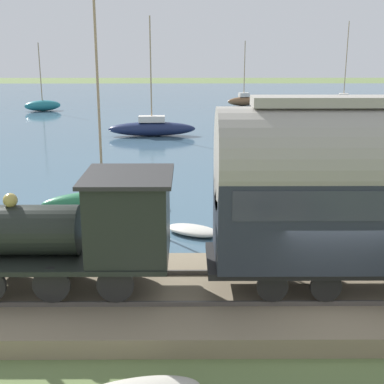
{
  "coord_description": "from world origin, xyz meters",
  "views": [
    {
      "loc": [
        -12.04,
        3.49,
        6.61
      ],
      "look_at": [
        5.08,
        3.36,
        1.87
      ],
      "focal_mm": 50.0,
      "sensor_mm": 36.0,
      "label": 1
    }
  ],
  "objects_px": {
    "sailboat_brown": "(244,100)",
    "sailboat_gray": "(343,100)",
    "rowboat_far_out": "(193,230)",
    "rowboat_mid_harbor": "(302,185)",
    "sailboat_navy": "(152,128)",
    "sailboat_green": "(103,199)",
    "sailboat_teal": "(43,105)",
    "steam_locomotive": "(78,226)"
  },
  "relations": [
    {
      "from": "sailboat_navy",
      "to": "rowboat_mid_harbor",
      "type": "xyz_separation_m",
      "value": [
        -15.34,
        -8.08,
        -0.4
      ]
    },
    {
      "from": "sailboat_green",
      "to": "steam_locomotive",
      "type": "bearing_deg",
      "value": 170.56
    },
    {
      "from": "rowboat_far_out",
      "to": "rowboat_mid_harbor",
      "type": "relative_size",
      "value": 0.98
    },
    {
      "from": "sailboat_gray",
      "to": "sailboat_teal",
      "type": "height_order",
      "value": "sailboat_gray"
    },
    {
      "from": "sailboat_gray",
      "to": "rowboat_mid_harbor",
      "type": "height_order",
      "value": "sailboat_gray"
    },
    {
      "from": "sailboat_brown",
      "to": "rowboat_far_out",
      "type": "xyz_separation_m",
      "value": [
        -42.05,
        6.06,
        -0.43
      ]
    },
    {
      "from": "rowboat_far_out",
      "to": "rowboat_mid_harbor",
      "type": "xyz_separation_m",
      "value": [
        6.2,
        -5.21,
        0.05
      ]
    },
    {
      "from": "sailboat_teal",
      "to": "sailboat_brown",
      "type": "bearing_deg",
      "value": -98.43
    },
    {
      "from": "sailboat_navy",
      "to": "sailboat_gray",
      "type": "distance_m",
      "value": 28.99
    },
    {
      "from": "sailboat_brown",
      "to": "sailboat_teal",
      "type": "relative_size",
      "value": 1.03
    },
    {
      "from": "sailboat_navy",
      "to": "sailboat_brown",
      "type": "bearing_deg",
      "value": -26.1
    },
    {
      "from": "steam_locomotive",
      "to": "sailboat_gray",
      "type": "xyz_separation_m",
      "value": [
        47.78,
        -20.24,
        -1.63
      ]
    },
    {
      "from": "sailboat_teal",
      "to": "rowboat_far_out",
      "type": "bearing_deg",
      "value": -179.04
    },
    {
      "from": "sailboat_teal",
      "to": "rowboat_far_out",
      "type": "xyz_separation_m",
      "value": [
        -37.26,
        -15.14,
        -0.42
      ]
    },
    {
      "from": "sailboat_brown",
      "to": "sailboat_gray",
      "type": "distance_m",
      "value": 11.26
    },
    {
      "from": "sailboat_teal",
      "to": "sailboat_navy",
      "type": "bearing_deg",
      "value": -163.18
    },
    {
      "from": "sailboat_brown",
      "to": "sailboat_gray",
      "type": "xyz_separation_m",
      "value": [
        0.31,
        -11.25,
        -0.01
      ]
    },
    {
      "from": "steam_locomotive",
      "to": "sailboat_teal",
      "type": "height_order",
      "value": "sailboat_teal"
    },
    {
      "from": "sailboat_green",
      "to": "sailboat_brown",
      "type": "bearing_deg",
      "value": -28.36
    },
    {
      "from": "sailboat_navy",
      "to": "sailboat_teal",
      "type": "xyz_separation_m",
      "value": [
        15.72,
        12.27,
        -0.03
      ]
    },
    {
      "from": "sailboat_gray",
      "to": "rowboat_far_out",
      "type": "relative_size",
      "value": 4.04
    },
    {
      "from": "sailboat_navy",
      "to": "sailboat_brown",
      "type": "distance_m",
      "value": 22.37
    },
    {
      "from": "sailboat_gray",
      "to": "rowboat_mid_harbor",
      "type": "relative_size",
      "value": 3.97
    },
    {
      "from": "sailboat_brown",
      "to": "sailboat_green",
      "type": "bearing_deg",
      "value": 147.39
    },
    {
      "from": "steam_locomotive",
      "to": "sailboat_navy",
      "type": "distance_m",
      "value": 27.01
    },
    {
      "from": "steam_locomotive",
      "to": "sailboat_navy",
      "type": "xyz_separation_m",
      "value": [
        26.96,
        -0.06,
        -1.6
      ]
    },
    {
      "from": "sailboat_navy",
      "to": "sailboat_brown",
      "type": "relative_size",
      "value": 1.23
    },
    {
      "from": "sailboat_teal",
      "to": "rowboat_mid_harbor",
      "type": "height_order",
      "value": "sailboat_teal"
    },
    {
      "from": "sailboat_gray",
      "to": "rowboat_mid_harbor",
      "type": "bearing_deg",
      "value": 173.67
    },
    {
      "from": "sailboat_teal",
      "to": "sailboat_gray",
      "type": "bearing_deg",
      "value": -102.23
    },
    {
      "from": "sailboat_navy",
      "to": "sailboat_teal",
      "type": "distance_m",
      "value": 19.94
    },
    {
      "from": "steam_locomotive",
      "to": "sailboat_brown",
      "type": "bearing_deg",
      "value": -10.71
    },
    {
      "from": "sailboat_navy",
      "to": "rowboat_far_out",
      "type": "relative_size",
      "value": 3.83
    },
    {
      "from": "rowboat_mid_harbor",
      "to": "sailboat_gray",
      "type": "bearing_deg",
      "value": 19.18
    },
    {
      "from": "sailboat_gray",
      "to": "rowboat_far_out",
      "type": "height_order",
      "value": "sailboat_gray"
    },
    {
      "from": "sailboat_teal",
      "to": "sailboat_green",
      "type": "distance_m",
      "value": 36.31
    },
    {
      "from": "sailboat_gray",
      "to": "rowboat_far_out",
      "type": "distance_m",
      "value": 45.76
    },
    {
      "from": "rowboat_far_out",
      "to": "rowboat_mid_harbor",
      "type": "bearing_deg",
      "value": -12.14
    },
    {
      "from": "sailboat_teal",
      "to": "sailboat_green",
      "type": "relative_size",
      "value": 0.77
    },
    {
      "from": "sailboat_gray",
      "to": "sailboat_green",
      "type": "relative_size",
      "value": 1.03
    },
    {
      "from": "sailboat_gray",
      "to": "sailboat_brown",
      "type": "bearing_deg",
      "value": 103.74
    },
    {
      "from": "sailboat_brown",
      "to": "sailboat_navy",
      "type": "bearing_deg",
      "value": 137.76
    }
  ]
}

